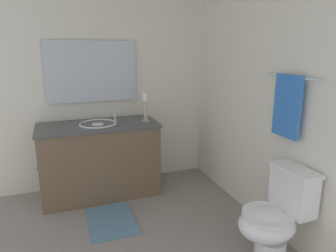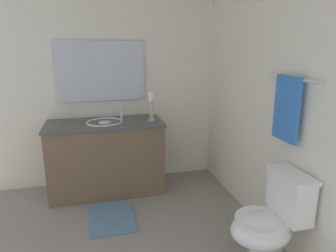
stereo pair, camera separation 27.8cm
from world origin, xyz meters
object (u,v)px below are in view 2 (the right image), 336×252
object	(u,v)px
mirror	(101,71)
candle_holder_tall	(152,105)
vanity_cabinet	(106,157)
towel_bar	(292,78)
towel_near_vanity	(287,109)
sink_basin	(105,126)
toilet	(269,223)
bath_mat	(112,218)

from	to	relation	value
mirror	candle_holder_tall	distance (m)	0.72
mirror	vanity_cabinet	bearing A→B (deg)	-0.01
towel_bar	towel_near_vanity	bearing A→B (deg)	-90.00
sink_basin	towel_bar	world-z (taller)	towel_bar
mirror	towel_bar	xyz separation A→B (m)	(1.66, 1.32, 0.04)
mirror	toilet	world-z (taller)	mirror
sink_basin	candle_holder_tall	distance (m)	0.57
towel_near_vanity	candle_holder_tall	bearing A→B (deg)	-149.54
toilet	vanity_cabinet	bearing A→B (deg)	-145.33
mirror	candle_holder_tall	world-z (taller)	mirror
vanity_cabinet	candle_holder_tall	bearing A→B (deg)	84.43
candle_holder_tall	towel_near_vanity	distance (m)	1.55
sink_basin	towel_near_vanity	xyz separation A→B (m)	(1.38, 1.30, 0.39)
candle_holder_tall	toilet	xyz separation A→B (m)	(1.54, 0.58, -0.63)
toilet	towel_near_vanity	size ratio (longest dim) A/B	1.51
sink_basin	mirror	distance (m)	0.64
towel_bar	towel_near_vanity	xyz separation A→B (m)	(0.00, -0.02, -0.23)
sink_basin	toilet	world-z (taller)	sink_basin
sink_basin	towel_near_vanity	world-z (taller)	towel_near_vanity
vanity_cabinet	towel_bar	bearing A→B (deg)	43.83
candle_holder_tall	vanity_cabinet	bearing A→B (deg)	-95.57
candle_holder_tall	towel_bar	bearing A→B (deg)	31.04
sink_basin	vanity_cabinet	bearing A→B (deg)	-90.00
sink_basin	candle_holder_tall	world-z (taller)	candle_holder_tall
vanity_cabinet	bath_mat	world-z (taller)	vanity_cabinet
mirror	toilet	xyz separation A→B (m)	(1.87, 1.10, -1.00)
sink_basin	candle_holder_tall	bearing A→B (deg)	84.42
towel_near_vanity	bath_mat	size ratio (longest dim) A/B	0.83
vanity_cabinet	towel_bar	distance (m)	2.15
vanity_cabinet	mirror	bearing A→B (deg)	179.99
candle_holder_tall	towel_near_vanity	size ratio (longest dim) A/B	0.66
vanity_cabinet	toilet	distance (m)	1.93
sink_basin	candle_holder_tall	size ratio (longest dim) A/B	1.24
towel_near_vanity	towel_bar	bearing A→B (deg)	90.00
vanity_cabinet	mirror	world-z (taller)	mirror
candle_holder_tall	bath_mat	xyz separation A→B (m)	(0.57, -0.52, -0.99)
sink_basin	mirror	size ratio (longest dim) A/B	0.40
towel_bar	toilet	bearing A→B (deg)	-46.22
candle_holder_tall	bath_mat	world-z (taller)	candle_holder_tall
sink_basin	towel_near_vanity	distance (m)	1.94
vanity_cabinet	candle_holder_tall	xyz separation A→B (m)	(0.05, 0.52, 0.59)
toilet	towel_bar	size ratio (longest dim) A/B	1.23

